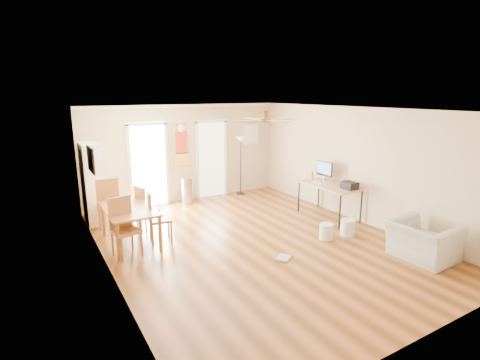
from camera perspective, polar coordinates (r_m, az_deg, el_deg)
floor at (r=7.44m, az=2.37°, el=-9.59°), size 7.00×7.00×0.00m
ceiling at (r=6.85m, az=2.59°, el=10.85°), size 5.50×7.00×0.00m
wall_back at (r=10.09m, az=-8.38°, el=4.13°), size 5.50×0.04×2.60m
wall_front at (r=4.64m, az=26.91°, el=-8.39°), size 5.50×0.04×2.60m
wall_left at (r=6.04m, az=-20.03°, el=-2.83°), size 0.04×7.00×2.60m
wall_right at (r=8.80m, az=17.71°, el=2.27°), size 0.04×7.00×2.60m
crown_molding at (r=6.85m, az=2.58°, el=10.52°), size 5.50×7.00×0.08m
kitchen_doorway at (r=9.79m, az=-14.00°, el=2.09°), size 0.90×0.10×2.10m
bathroom_doorway at (r=10.42m, az=-4.48°, el=3.13°), size 0.80×0.10×2.10m
wall_decal at (r=9.99m, az=-9.06°, el=5.47°), size 0.46×0.03×1.10m
ac_grille at (r=10.94m, az=1.66°, el=7.10°), size 0.50×0.04×0.60m
framed_poster at (r=7.31m, az=-22.16°, el=2.94°), size 0.04×0.66×0.48m
ceiling_fan at (r=6.61m, az=4.00°, el=9.26°), size 1.24×1.24×0.20m
bookshelf at (r=8.90m, az=-22.01°, el=-0.50°), size 0.54×0.88×1.83m
dining_table at (r=7.55m, az=-16.68°, el=-6.82°), size 0.89×1.47×0.73m
dining_chair_right_a at (r=8.24m, az=-14.14°, el=-4.11°), size 0.49×0.49×0.96m
dining_chair_right_b at (r=7.47m, az=-12.31°, el=-5.58°), size 0.50×0.50×1.03m
dining_chair_near at (r=6.96m, az=-17.28°, el=-7.15°), size 0.52×0.52×1.07m
dining_chair_far at (r=8.56m, az=-19.86°, el=-3.28°), size 0.50×0.50×1.13m
trash_can at (r=9.93m, az=-8.23°, el=-1.66°), size 0.36×0.36×0.69m
torchiere_lamp at (r=10.61m, az=0.11°, el=2.22°), size 0.37×0.37×1.69m
computer_desk at (r=8.99m, az=13.56°, el=-3.17°), size 0.74×1.48×0.79m
imac at (r=9.17m, az=12.93°, el=1.31°), size 0.14×0.53×0.49m
keyboard at (r=8.99m, az=11.90°, el=-0.42°), size 0.21×0.38×0.01m
printer at (r=8.61m, az=16.64°, el=-0.80°), size 0.28×0.32×0.16m
orange_bottle at (r=9.26m, az=11.10°, el=0.70°), size 0.09×0.09×0.23m
wastebasket_a at (r=7.72m, az=13.24°, el=-7.79°), size 0.31×0.31×0.32m
wastebasket_b at (r=8.03m, az=16.37°, el=-7.08°), size 0.34×0.34×0.33m
floor_cloth at (r=6.76m, az=6.76°, el=-11.96°), size 0.34×0.33×0.04m
armchair at (r=7.36m, az=26.45°, el=-8.48°), size 0.94×1.07×0.68m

